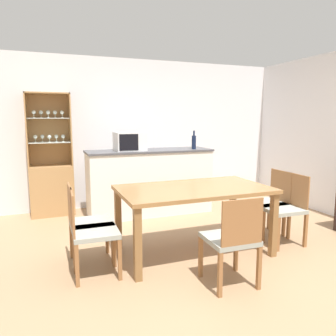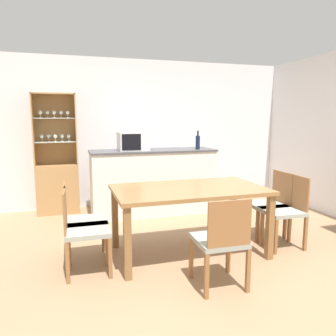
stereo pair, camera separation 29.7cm
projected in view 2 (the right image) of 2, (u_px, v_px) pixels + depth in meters
name	position (u px, v px, depth m)	size (l,w,h in m)	color
ground_plane	(206.00, 259.00, 3.62)	(18.00, 18.00, 0.00)	#A37F5B
wall_back	(148.00, 133.00, 5.91)	(6.80, 0.06, 2.55)	silver
kitchen_counter	(153.00, 182.00, 5.31)	(2.00, 0.62, 1.04)	white
display_cabinet	(58.00, 178.00, 5.35)	(0.66, 0.39, 1.92)	tan
dining_table	(189.00, 195.00, 3.69)	(1.69, 0.96, 0.77)	olive
dining_chair_side_right_far	(271.00, 204.00, 4.20)	(0.44, 0.44, 0.86)	#999E93
dining_chair_head_near	(221.00, 241.00, 2.95)	(0.45, 0.45, 0.86)	#999E93
dining_chair_side_left_far	(82.00, 221.00, 3.51)	(0.43, 0.43, 0.86)	#999E93
dining_chair_side_left_near	(83.00, 230.00, 3.24)	(0.45, 0.45, 0.86)	#999E93
dining_chair_side_right_near	(285.00, 210.00, 3.93)	(0.45, 0.45, 0.86)	#999E93
microwave	(133.00, 141.00, 5.13)	(0.46, 0.40, 0.28)	silver
wine_bottle	(198.00, 142.00, 5.29)	(0.07, 0.07, 0.30)	#141E38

